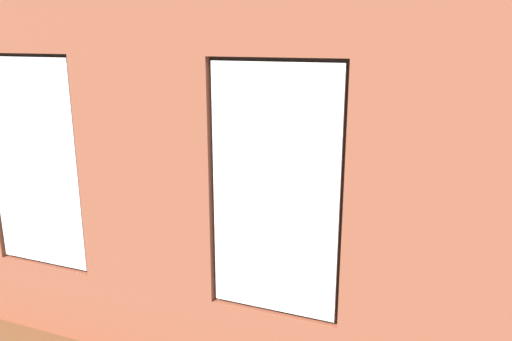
{
  "coord_description": "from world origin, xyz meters",
  "views": [
    {
      "loc": [
        -2.33,
        6.1,
        2.83
      ],
      "look_at": [
        -0.06,
        0.4,
        1.18
      ],
      "focal_mm": 35.0,
      "sensor_mm": 36.0,
      "label": 1
    }
  ],
  "objects_px": {
    "remote_silver": "(286,215)",
    "papasan_chair": "(247,175)",
    "potted_plant_corner_near_left": "(462,183)",
    "coffee_table": "(282,215)",
    "table_plant_small": "(311,204)",
    "candle_jar": "(282,208)",
    "couch_left": "(447,244)",
    "media_console": "(85,209)",
    "cup_ceramic": "(252,208)",
    "potted_plant_between_couches": "(239,271)",
    "couch_by_window": "(118,276)",
    "potted_plant_mid_room_small": "(337,213)",
    "remote_black": "(273,208)",
    "potted_plant_corner_far_left": "(463,325)",
    "tv_flatscreen": "(81,165)"
  },
  "relations": [
    {
      "from": "remote_black",
      "to": "potted_plant_mid_room_small",
      "type": "height_order",
      "value": "potted_plant_mid_room_small"
    },
    {
      "from": "media_console",
      "to": "potted_plant_mid_room_small",
      "type": "relative_size",
      "value": 1.94
    },
    {
      "from": "couch_by_window",
      "to": "coffee_table",
      "type": "bearing_deg",
      "value": -114.11
    },
    {
      "from": "coffee_table",
      "to": "media_console",
      "type": "xyz_separation_m",
      "value": [
        2.95,
        0.68,
        -0.07
      ]
    },
    {
      "from": "remote_silver",
      "to": "papasan_chair",
      "type": "relative_size",
      "value": 0.15
    },
    {
      "from": "couch_left",
      "to": "tv_flatscreen",
      "type": "xyz_separation_m",
      "value": [
        5.17,
        0.53,
        0.64
      ]
    },
    {
      "from": "potted_plant_corner_far_left",
      "to": "potted_plant_mid_room_small",
      "type": "distance_m",
      "value": 3.43
    },
    {
      "from": "couch_left",
      "to": "candle_jar",
      "type": "xyz_separation_m",
      "value": [
        2.23,
        -0.14,
        0.13
      ]
    },
    {
      "from": "remote_black",
      "to": "potted_plant_mid_room_small",
      "type": "xyz_separation_m",
      "value": [
        -0.86,
        -0.39,
        -0.09
      ]
    },
    {
      "from": "couch_by_window",
      "to": "potted_plant_between_couches",
      "type": "height_order",
      "value": "potted_plant_between_couches"
    },
    {
      "from": "media_console",
      "to": "remote_silver",
      "type": "bearing_deg",
      "value": -169.65
    },
    {
      "from": "couch_by_window",
      "to": "table_plant_small",
      "type": "bearing_deg",
      "value": -119.79
    },
    {
      "from": "coffee_table",
      "to": "table_plant_small",
      "type": "bearing_deg",
      "value": -159.67
    },
    {
      "from": "couch_by_window",
      "to": "tv_flatscreen",
      "type": "distance_m",
      "value": 2.62
    },
    {
      "from": "couch_left",
      "to": "candle_jar",
      "type": "relative_size",
      "value": 15.23
    },
    {
      "from": "remote_black",
      "to": "couch_left",
      "type": "bearing_deg",
      "value": -90.87
    },
    {
      "from": "tv_flatscreen",
      "to": "potted_plant_mid_room_small",
      "type": "xyz_separation_m",
      "value": [
        -3.63,
        -1.16,
        -0.65
      ]
    },
    {
      "from": "remote_silver",
      "to": "media_console",
      "type": "distance_m",
      "value": 3.1
    },
    {
      "from": "candle_jar",
      "to": "papasan_chair",
      "type": "distance_m",
      "value": 1.9
    },
    {
      "from": "coffee_table",
      "to": "remote_black",
      "type": "height_order",
      "value": "remote_black"
    },
    {
      "from": "couch_by_window",
      "to": "coffee_table",
      "type": "xyz_separation_m",
      "value": [
        -1.07,
        -2.38,
        0.03
      ]
    },
    {
      "from": "couch_by_window",
      "to": "remote_silver",
      "type": "xyz_separation_m",
      "value": [
        -1.17,
        -2.26,
        0.08
      ]
    },
    {
      "from": "table_plant_small",
      "to": "potted_plant_corner_far_left",
      "type": "bearing_deg",
      "value": 127.31
    },
    {
      "from": "couch_left",
      "to": "media_console",
      "type": "distance_m",
      "value": 5.2
    },
    {
      "from": "candle_jar",
      "to": "potted_plant_corner_far_left",
      "type": "height_order",
      "value": "potted_plant_corner_far_left"
    },
    {
      "from": "table_plant_small",
      "to": "potted_plant_between_couches",
      "type": "xyz_separation_m",
      "value": [
        0.02,
        2.48,
        0.1
      ]
    },
    {
      "from": "coffee_table",
      "to": "potted_plant_between_couches",
      "type": "xyz_separation_m",
      "value": [
        -0.36,
        2.34,
        0.27
      ]
    },
    {
      "from": "candle_jar",
      "to": "remote_silver",
      "type": "distance_m",
      "value": 0.17
    },
    {
      "from": "remote_silver",
      "to": "coffee_table",
      "type": "bearing_deg",
      "value": 135.59
    },
    {
      "from": "coffee_table",
      "to": "media_console",
      "type": "distance_m",
      "value": 3.02
    },
    {
      "from": "couch_left",
      "to": "remote_black",
      "type": "relative_size",
      "value": 10.51
    },
    {
      "from": "candle_jar",
      "to": "potted_plant_corner_near_left",
      "type": "height_order",
      "value": "potted_plant_corner_near_left"
    },
    {
      "from": "remote_black",
      "to": "tv_flatscreen",
      "type": "bearing_deg",
      "value": 110.49
    },
    {
      "from": "potted_plant_between_couches",
      "to": "tv_flatscreen",
      "type": "bearing_deg",
      "value": -26.75
    },
    {
      "from": "potted_plant_mid_room_small",
      "to": "table_plant_small",
      "type": "bearing_deg",
      "value": 48.27
    },
    {
      "from": "remote_silver",
      "to": "potted_plant_corner_near_left",
      "type": "xyz_separation_m",
      "value": [
        -2.27,
        -1.96,
        0.17
      ]
    },
    {
      "from": "potted_plant_mid_room_small",
      "to": "potted_plant_corner_near_left",
      "type": "distance_m",
      "value": 2.18
    },
    {
      "from": "couch_by_window",
      "to": "table_plant_small",
      "type": "height_order",
      "value": "couch_by_window"
    },
    {
      "from": "cup_ceramic",
      "to": "potted_plant_corner_near_left",
      "type": "distance_m",
      "value": 3.41
    },
    {
      "from": "tv_flatscreen",
      "to": "remote_black",
      "type": "bearing_deg",
      "value": -164.42
    },
    {
      "from": "table_plant_small",
      "to": "candle_jar",
      "type": "bearing_deg",
      "value": 20.33
    },
    {
      "from": "remote_silver",
      "to": "couch_left",
      "type": "bearing_deg",
      "value": 4.3
    },
    {
      "from": "couch_by_window",
      "to": "remote_silver",
      "type": "relative_size",
      "value": 11.51
    },
    {
      "from": "potted_plant_corner_far_left",
      "to": "remote_black",
      "type": "bearing_deg",
      "value": -45.39
    },
    {
      "from": "potted_plant_corner_far_left",
      "to": "potted_plant_mid_room_small",
      "type": "xyz_separation_m",
      "value": [
        1.69,
        -2.97,
        -0.27
      ]
    },
    {
      "from": "potted_plant_corner_near_left",
      "to": "coffee_table",
      "type": "bearing_deg",
      "value": 37.82
    },
    {
      "from": "candle_jar",
      "to": "tv_flatscreen",
      "type": "bearing_deg",
      "value": 12.88
    },
    {
      "from": "papasan_chair",
      "to": "media_console",
      "type": "bearing_deg",
      "value": 50.72
    },
    {
      "from": "cup_ceramic",
      "to": "papasan_chair",
      "type": "relative_size",
      "value": 0.08
    },
    {
      "from": "papasan_chair",
      "to": "potted_plant_between_couches",
      "type": "xyz_separation_m",
      "value": [
        -1.53,
        3.83,
        0.18
      ]
    }
  ]
}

